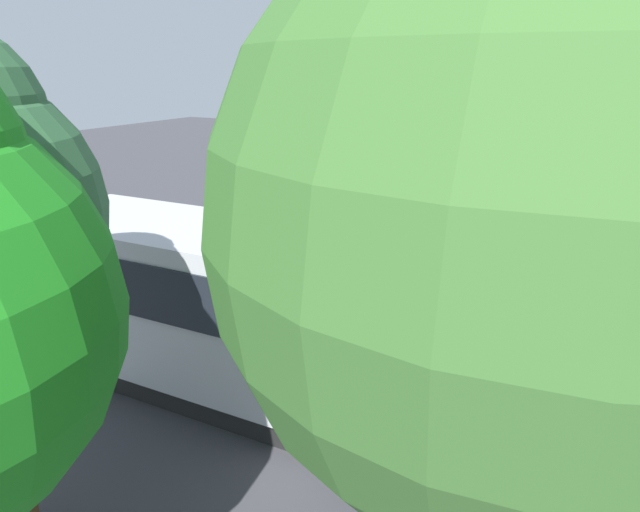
# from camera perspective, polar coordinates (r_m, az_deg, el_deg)

# --- Properties ---
(ground_plane) EXTENTS (80.00, 80.00, 0.00)m
(ground_plane) POSITION_cam_1_polar(r_m,az_deg,el_deg) (15.06, 2.72, -4.33)
(ground_plane) COLOR #38383D
(tour_bus) EXTENTS (9.14, 2.81, 3.25)m
(tour_bus) POSITION_cam_1_polar(r_m,az_deg,el_deg) (10.20, -7.32, -6.40)
(tour_bus) COLOR #B7BABF
(tour_bus) RESTS_ON ground_plane
(spectator_far_left) EXTENTS (0.57, 0.33, 1.66)m
(spectator_far_left) POSITION_cam_1_polar(r_m,az_deg,el_deg) (11.66, 10.54, -6.70)
(spectator_far_left) COLOR black
(spectator_far_left) RESTS_ON ground_plane
(spectator_left) EXTENTS (0.58, 0.34, 1.78)m
(spectator_left) POSITION_cam_1_polar(r_m,az_deg,el_deg) (12.02, 5.06, -5.22)
(spectator_left) COLOR black
(spectator_left) RESTS_ON ground_plane
(spectator_centre) EXTENTS (0.57, 0.32, 1.82)m
(spectator_centre) POSITION_cam_1_polar(r_m,az_deg,el_deg) (12.84, 0.19, -3.34)
(spectator_centre) COLOR black
(spectator_centre) RESTS_ON ground_plane
(spectator_right) EXTENTS (0.57, 0.38, 1.81)m
(spectator_right) POSITION_cam_1_polar(r_m,az_deg,el_deg) (13.04, -5.23, -3.11)
(spectator_right) COLOR black
(spectator_right) RESTS_ON ground_plane
(spectator_far_right) EXTENTS (0.57, 0.33, 1.80)m
(spectator_far_right) POSITION_cam_1_polar(r_m,az_deg,el_deg) (13.75, -9.67, -2.11)
(spectator_far_right) COLOR black
(spectator_far_right) RESTS_ON ground_plane
(parked_motorcycle_silver) EXTENTS (2.05, 0.59, 0.99)m
(parked_motorcycle_silver) POSITION_cam_1_polar(r_m,az_deg,el_deg) (11.20, 9.39, -10.73)
(parked_motorcycle_silver) COLOR black
(parked_motorcycle_silver) RESTS_ON ground_plane
(stunt_motorcycle) EXTENTS (1.88, 0.58, 1.88)m
(stunt_motorcycle) POSITION_cam_1_polar(r_m,az_deg,el_deg) (18.46, -3.02, 3.65)
(stunt_motorcycle) COLOR black
(stunt_motorcycle) RESTS_ON ground_plane
(traffic_cone) EXTENTS (0.34, 0.34, 0.63)m
(traffic_cone) POSITION_cam_1_polar(r_m,az_deg,el_deg) (17.78, 3.26, 0.50)
(traffic_cone) COLOR orange
(traffic_cone) RESTS_ON ground_plane
(tree_right) EXTENTS (4.28, 4.28, 7.86)m
(tree_right) POSITION_cam_1_polar(r_m,az_deg,el_deg) (3.83, 21.42, 8.11)
(tree_right) COLOR #51381E
(tree_right) RESTS_ON ground_plane
(bay_line_a) EXTENTS (0.24, 4.41, 0.01)m
(bay_line_a) POSITION_cam_1_polar(r_m,az_deg,el_deg) (15.08, 15.02, -4.98)
(bay_line_a) COLOR white
(bay_line_a) RESTS_ON ground_plane
(bay_line_b) EXTENTS (0.24, 4.24, 0.01)m
(bay_line_b) POSITION_cam_1_polar(r_m,az_deg,el_deg) (15.78, 5.71, -3.25)
(bay_line_b) COLOR white
(bay_line_b) RESTS_ON ground_plane
(bay_line_c) EXTENTS (0.24, 4.13, 0.01)m
(bay_line_c) POSITION_cam_1_polar(r_m,az_deg,el_deg) (16.88, -2.58, -1.63)
(bay_line_c) COLOR white
(bay_line_c) RESTS_ON ground_plane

